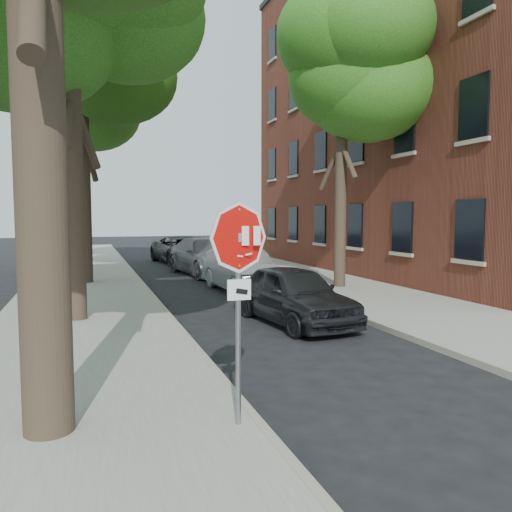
{
  "coord_description": "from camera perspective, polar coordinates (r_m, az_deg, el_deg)",
  "views": [
    {
      "loc": [
        -2.34,
        -5.47,
        2.56
      ],
      "look_at": [
        -0.28,
        0.6,
        2.05
      ],
      "focal_mm": 35.0,
      "sensor_mm": 36.0,
      "label": 1
    }
  ],
  "objects": [
    {
      "name": "ground",
      "position": [
        6.48,
        4.26,
        -18.75
      ],
      "size": [
        120.0,
        120.0,
        0.0
      ],
      "primitive_type": "plane",
      "color": "black",
      "rests_on": "ground"
    },
    {
      "name": "sidewalk_left",
      "position": [
        17.65,
        -19.11,
        -3.84
      ],
      "size": [
        4.0,
        55.0,
        0.12
      ],
      "primitive_type": "cube",
      "color": "gray",
      "rests_on": "ground"
    },
    {
      "name": "sidewalk_right",
      "position": [
        19.52,
        6.73,
        -2.83
      ],
      "size": [
        4.0,
        55.0,
        0.12
      ],
      "primitive_type": "cube",
      "color": "gray",
      "rests_on": "ground"
    },
    {
      "name": "curb_left",
      "position": [
        17.75,
        -12.47,
        -3.63
      ],
      "size": [
        0.12,
        55.0,
        0.13
      ],
      "primitive_type": "cube",
      "color": "#9E9384",
      "rests_on": "ground"
    },
    {
      "name": "curb_right",
      "position": [
        18.73,
        1.05,
        -3.1
      ],
      "size": [
        0.12,
        55.0,
        0.13
      ],
      "primitive_type": "cube",
      "color": "#9E9384",
      "rests_on": "ground"
    },
    {
      "name": "apartment_building",
      "position": [
        25.92,
        21.66,
        15.58
      ],
      "size": [
        12.2,
        20.2,
        15.3
      ],
      "color": "maroon",
      "rests_on": "ground"
    },
    {
      "name": "stop_sign",
      "position": [
        5.72,
        -1.99,
        -1.59
      ],
      "size": [
        0.76,
        0.34,
        2.61
      ],
      "color": "gray",
      "rests_on": "sidewalk_left"
    },
    {
      "name": "tree_mid_b",
      "position": [
        20.33,
        -19.47,
        19.81
      ],
      "size": [
        5.88,
        5.46,
        10.36
      ],
      "color": "black",
      "rests_on": "sidewalk_left"
    },
    {
      "name": "tree_far",
      "position": [
        26.99,
        -19.89,
        14.22
      ],
      "size": [
        5.29,
        4.91,
        9.33
      ],
      "color": "black",
      "rests_on": "sidewalk_left"
    },
    {
      "name": "tree_right",
      "position": [
        18.26,
        9.58,
        19.26
      ],
      "size": [
        5.29,
        4.91,
        9.33
      ],
      "color": "black",
      "rests_on": "sidewalk_right"
    },
    {
      "name": "car_a",
      "position": [
        11.98,
        4.31,
        -4.4
      ],
      "size": [
        2.13,
        4.26,
        1.4
      ],
      "primitive_type": "imported",
      "rotation": [
        0.0,
        0.0,
        0.12
      ],
      "color": "black",
      "rests_on": "ground"
    },
    {
      "name": "car_b",
      "position": [
        16.88,
        -1.62,
        -1.65
      ],
      "size": [
        1.83,
        4.55,
        1.47
      ],
      "primitive_type": "imported",
      "rotation": [
        0.0,
        0.0,
        0.06
      ],
      "color": "gray",
      "rests_on": "ground"
    },
    {
      "name": "car_c",
      "position": [
        21.96,
        -5.68,
        -0.06
      ],
      "size": [
        2.96,
        5.77,
        1.6
      ],
      "primitive_type": "imported",
      "rotation": [
        0.0,
        0.0,
        0.14
      ],
      "color": "#56555B",
      "rests_on": "ground"
    },
    {
      "name": "car_d",
      "position": [
        27.58,
        -8.38,
        0.74
      ],
      "size": [
        3.1,
        5.63,
        1.49
      ],
      "primitive_type": "imported",
      "rotation": [
        0.0,
        0.0,
        0.12
      ],
      "color": "black",
      "rests_on": "ground"
    }
  ]
}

